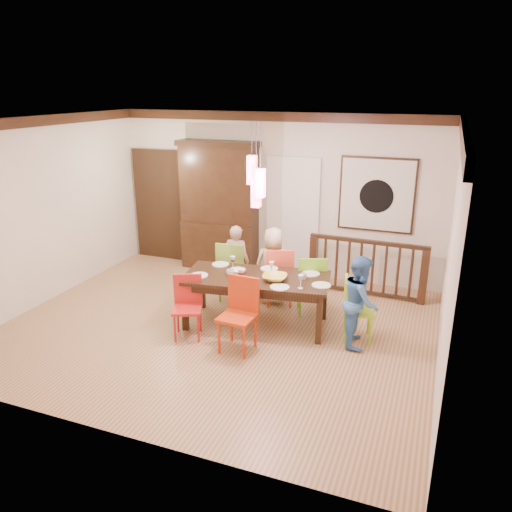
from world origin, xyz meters
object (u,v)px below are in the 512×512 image
(chair_end_right, at_px, (359,305))
(person_far_mid, at_px, (273,265))
(balustrade, at_px, (367,267))
(chair_far_left, at_px, (234,266))
(person_far_left, at_px, (236,261))
(dining_table, at_px, (256,282))
(person_end_right, at_px, (360,301))
(china_hutch, at_px, (219,207))

(chair_end_right, bearing_deg, person_far_mid, 49.34)
(chair_end_right, bearing_deg, balustrade, -7.52)
(chair_far_left, xyz_separation_m, person_far_left, (-0.03, 0.17, 0.03))
(dining_table, bearing_deg, person_far_left, 119.22)
(person_end_right, bearing_deg, chair_far_left, 59.65)
(person_end_right, bearing_deg, china_hutch, 44.95)
(chair_end_right, xyz_separation_m, person_far_mid, (-1.50, 0.79, 0.11))
(balustrade, bearing_deg, dining_table, -126.15)
(chair_end_right, relative_size, person_end_right, 0.71)
(china_hutch, bearing_deg, person_far_mid, -38.03)
(chair_end_right, bearing_deg, china_hutch, 43.96)
(person_far_mid, bearing_deg, chair_far_left, -1.10)
(chair_end_right, distance_m, china_hutch, 3.60)
(china_hutch, relative_size, person_far_left, 1.99)
(chair_far_left, relative_size, person_far_mid, 0.81)
(chair_end_right, bearing_deg, person_end_right, -179.46)
(chair_far_left, relative_size, chair_end_right, 1.13)
(person_far_mid, bearing_deg, person_end_right, 135.83)
(chair_far_left, relative_size, china_hutch, 0.42)
(china_hutch, bearing_deg, chair_end_right, -33.12)
(balustrade, xyz_separation_m, person_far_left, (-2.00, -0.76, 0.10))
(china_hutch, relative_size, person_far_mid, 1.94)
(chair_far_left, bearing_deg, chair_end_right, 158.39)
(person_far_left, height_order, person_end_right, person_end_right)
(china_hutch, xyz_separation_m, person_far_left, (0.81, -1.11, -0.60))
(balustrade, bearing_deg, chair_end_right, -82.30)
(person_far_left, relative_size, person_far_mid, 0.97)
(person_end_right, bearing_deg, balustrade, -4.60)
(china_hutch, bearing_deg, person_far_left, -53.94)
(chair_far_left, relative_size, person_end_right, 0.80)
(dining_table, height_order, person_far_mid, person_far_mid)
(chair_far_left, distance_m, person_end_right, 2.29)
(china_hutch, relative_size, balustrade, 1.24)
(person_far_left, xyz_separation_m, person_far_mid, (0.65, -0.03, 0.02))
(chair_far_left, relative_size, balustrade, 0.52)
(dining_table, distance_m, person_far_left, 1.13)
(dining_table, height_order, chair_far_left, chair_far_left)
(china_hutch, distance_m, person_far_left, 1.50)
(chair_end_right, bearing_deg, dining_table, 79.81)
(balustrade, xyz_separation_m, person_end_right, (0.18, -1.71, 0.12))
(chair_far_left, xyz_separation_m, person_far_mid, (0.62, 0.14, 0.05))
(chair_far_left, distance_m, person_far_mid, 0.64)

